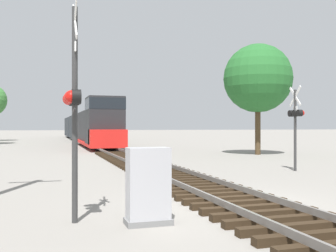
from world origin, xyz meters
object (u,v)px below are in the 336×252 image
freight_train (83,127)px  relay_cabinet (148,186)px  crossing_signal_far (296,118)px  tree_far_right (258,78)px  crossing_signal_near (73,100)px

freight_train → relay_cabinet: (-2.61, -45.70, -1.11)m
crossing_signal_far → tree_far_right: size_ratio=0.49×
freight_train → tree_far_right: (9.69, -28.79, 3.52)m
crossing_signal_far → tree_far_right: bearing=-17.3°
freight_train → crossing_signal_near: bearing=-95.2°
relay_cabinet → crossing_signal_near: bearing=158.5°
freight_train → crossing_signal_near: size_ratio=10.39×
relay_cabinet → tree_far_right: bearing=54.0°
crossing_signal_near → relay_cabinet: bearing=67.6°
tree_far_right → crossing_signal_far: bearing=-110.6°
freight_train → relay_cabinet: 45.79m
crossing_signal_far → relay_cabinet: crossing_signal_far is taller
crossing_signal_near → tree_far_right: tree_far_right is taller
freight_train → crossing_signal_far: freight_train is taller
relay_cabinet → freight_train: bearing=86.7°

